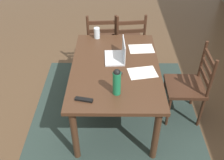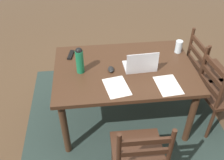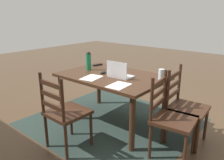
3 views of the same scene
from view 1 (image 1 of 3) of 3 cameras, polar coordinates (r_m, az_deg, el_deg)
The scene contains 13 objects.
ground_plane at distance 3.33m, azimuth 0.65°, elevation -7.37°, with size 14.00×14.00×0.00m, color brown.
area_rug at distance 3.32m, azimuth 0.65°, elevation -7.33°, with size 2.26×2.06×0.01m, color #283833.
dining_table at distance 2.90m, azimuth 0.74°, elevation 1.57°, with size 1.45×0.98×0.74m.
chair_far_head at distance 3.14m, azimuth 16.61°, elevation -1.23°, with size 0.45×0.45×0.95m.
chair_left_far at distance 3.85m, azimuth 3.67°, elevation 8.40°, with size 0.49×0.49×0.95m.
chair_left_near at distance 3.85m, azimuth -2.23°, elevation 8.43°, with size 0.47×0.47×0.95m.
laptop at distance 2.95m, azimuth 1.46°, elevation 5.74°, with size 0.33×0.24×0.23m.
water_bottle at distance 2.40m, azimuth 1.07°, elevation -0.30°, with size 0.08×0.08×0.28m.
drinking_glass at distance 3.37m, azimuth -3.38°, elevation 10.38°, with size 0.08×0.08×0.14m, color silver.
computer_mouse at distance 2.72m, azimuth 1.32°, elevation 1.59°, with size 0.06×0.10×0.03m, color black.
tv_remote at distance 2.42m, azimuth -6.24°, elevation -4.34°, with size 0.04×0.17×0.02m, color black.
paper_stack_left at distance 2.77m, azimuth 6.76°, elevation 1.63°, with size 0.21×0.30×0.00m, color white.
paper_stack_right at distance 3.17m, azimuth 6.52°, elevation 6.91°, with size 0.21×0.30×0.00m, color white.
Camera 1 is at (2.32, -0.02, 2.38)m, focal length 41.19 mm.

